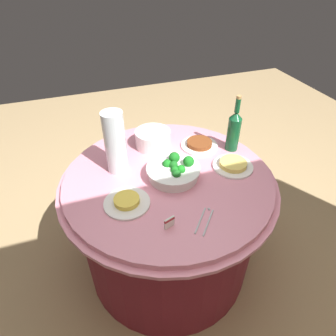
# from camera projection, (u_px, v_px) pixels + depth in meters

# --- Properties ---
(ground_plane) EXTENTS (6.00, 6.00, 0.00)m
(ground_plane) POSITION_uv_depth(u_px,v_px,m) (168.00, 259.00, 2.00)
(ground_plane) COLOR tan
(buffet_table) EXTENTS (1.16, 1.16, 0.74)m
(buffet_table) POSITION_uv_depth(u_px,v_px,m) (168.00, 222.00, 1.77)
(buffet_table) COLOR maroon
(buffet_table) RESTS_ON ground_plane
(broccoli_bowl) EXTENTS (0.28, 0.28, 0.11)m
(broccoli_bowl) POSITION_uv_depth(u_px,v_px,m) (174.00, 171.00, 1.52)
(broccoli_bowl) COLOR white
(broccoli_bowl) RESTS_ON buffet_table
(plate_stack) EXTENTS (0.21, 0.21, 0.10)m
(plate_stack) POSITION_uv_depth(u_px,v_px,m) (153.00, 139.00, 1.75)
(plate_stack) COLOR white
(plate_stack) RESTS_ON buffet_table
(wine_bottle) EXTENTS (0.07, 0.07, 0.34)m
(wine_bottle) POSITION_uv_depth(u_px,v_px,m) (234.00, 130.00, 1.67)
(wine_bottle) COLOR #104B27
(wine_bottle) RESTS_ON buffet_table
(decorative_fruit_vase) EXTENTS (0.11, 0.11, 0.34)m
(decorative_fruit_vase) POSITION_uv_depth(u_px,v_px,m) (115.00, 144.00, 1.50)
(decorative_fruit_vase) COLOR silver
(decorative_fruit_vase) RESTS_ON buffet_table
(serving_tongs) EXTENTS (0.14, 0.15, 0.01)m
(serving_tongs) POSITION_uv_depth(u_px,v_px,m) (205.00, 220.00, 1.30)
(serving_tongs) COLOR silver
(serving_tongs) RESTS_ON buffet_table
(food_plate_fried_egg) EXTENTS (0.22, 0.22, 0.04)m
(food_plate_fried_egg) POSITION_uv_depth(u_px,v_px,m) (127.00, 202.00, 1.38)
(food_plate_fried_egg) COLOR white
(food_plate_fried_egg) RESTS_ON buffet_table
(food_plate_noodles) EXTENTS (0.22, 0.22, 0.04)m
(food_plate_noodles) POSITION_uv_depth(u_px,v_px,m) (233.00, 165.00, 1.60)
(food_plate_noodles) COLOR white
(food_plate_noodles) RESTS_ON buffet_table
(food_plate_stir_fry) EXTENTS (0.22, 0.22, 0.04)m
(food_plate_stir_fry) POSITION_uv_depth(u_px,v_px,m) (199.00, 144.00, 1.76)
(food_plate_stir_fry) COLOR white
(food_plate_stir_fry) RESTS_ON buffet_table
(label_placard_front) EXTENTS (0.05, 0.02, 0.05)m
(label_placard_front) POSITION_uv_depth(u_px,v_px,m) (169.00, 222.00, 1.25)
(label_placard_front) COLOR white
(label_placard_front) RESTS_ON buffet_table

